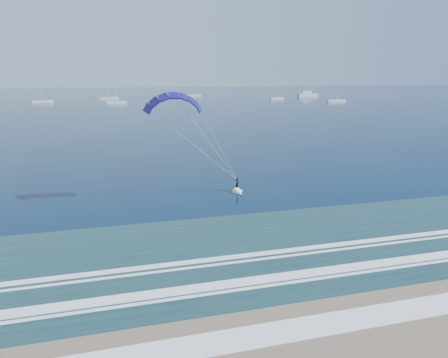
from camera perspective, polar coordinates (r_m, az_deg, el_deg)
ground at (r=24.02m, az=0.25°, el=-21.64°), size 900.00×900.00×0.00m
kitesurfer_rig at (r=45.90m, az=-2.56°, el=5.73°), size 13.26×5.33×13.45m
motor_yacht at (r=271.21m, az=11.82°, el=11.74°), size 13.36×3.56×5.74m
sailboat_1 at (r=228.87m, az=-24.53°, el=10.05°), size 9.26×2.40×12.64m
sailboat_2 at (r=246.67m, az=-16.15°, el=11.03°), size 10.06×2.40×13.38m
sailboat_3 at (r=209.20m, az=-15.15°, el=10.53°), size 8.85×2.40×12.27m
sailboat_4 at (r=270.45m, az=-4.42°, el=11.83°), size 9.66×2.40×13.01m
sailboat_5 at (r=236.72m, az=7.56°, el=11.34°), size 7.81×2.40×10.78m
sailboat_6 at (r=223.29m, az=15.72°, el=10.73°), size 10.25×2.40×13.68m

